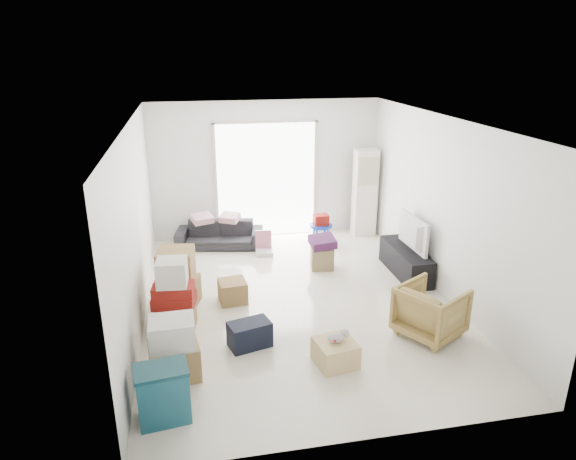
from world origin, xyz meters
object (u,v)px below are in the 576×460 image
(kids_table, at_px, (321,223))
(wood_crate, at_px, (335,353))
(ac_tower, at_px, (365,193))
(tv_console, at_px, (406,261))
(sofa, at_px, (220,231))
(television, at_px, (407,245))
(armchair, at_px, (431,309))
(storage_bins, at_px, (163,393))
(ottoman, at_px, (322,257))

(kids_table, relative_size, wood_crate, 1.27)
(ac_tower, distance_m, tv_console, 2.14)
(tv_console, relative_size, sofa, 0.84)
(kids_table, xyz_separation_m, wood_crate, (-0.85, -3.99, -0.26))
(ac_tower, relative_size, kids_table, 2.98)
(television, bearing_deg, sofa, 55.93)
(ac_tower, xyz_separation_m, kids_table, (-0.99, -0.36, -0.46))
(tv_console, bearing_deg, armchair, -104.02)
(tv_console, relative_size, storage_bins, 2.25)
(ac_tower, height_order, armchair, ac_tower)
(tv_console, xyz_separation_m, armchair, (-0.47, -1.90, 0.16))
(sofa, xyz_separation_m, kids_table, (1.95, -0.21, 0.09))
(kids_table, bearing_deg, wood_crate, -102.01)
(wood_crate, bearing_deg, ac_tower, 67.04)
(ac_tower, bearing_deg, wood_crate, -112.96)
(sofa, height_order, wood_crate, sofa)
(wood_crate, bearing_deg, tv_console, 50.67)
(television, xyz_separation_m, ottoman, (-1.32, 0.53, -0.34))
(sofa, bearing_deg, wood_crate, -64.95)
(armchair, bearing_deg, television, -44.68)
(ac_tower, height_order, wood_crate, ac_tower)
(ac_tower, bearing_deg, television, -88.60)
(storage_bins, distance_m, ottoman, 4.30)
(kids_table, height_order, wood_crate, kids_table)
(tv_console, relative_size, ottoman, 3.66)
(sofa, relative_size, armchair, 2.12)
(tv_console, bearing_deg, wood_crate, -129.33)
(ottoman, bearing_deg, storage_bins, -126.91)
(ac_tower, height_order, sofa, ac_tower)
(ottoman, height_order, wood_crate, ottoman)
(ac_tower, height_order, tv_console, ac_tower)
(ac_tower, distance_m, sofa, 3.00)
(armchair, height_order, kids_table, armchair)
(television, height_order, sofa, sofa)
(armchair, relative_size, ottoman, 2.06)
(kids_table, bearing_deg, ac_tower, 20.09)
(tv_console, bearing_deg, sofa, 147.72)
(kids_table, bearing_deg, storage_bins, -121.89)
(armchair, relative_size, storage_bins, 1.27)
(storage_bins, bearing_deg, wood_crate, 16.70)
(armchair, distance_m, storage_bins, 3.57)
(ac_tower, distance_m, armchair, 4.00)
(kids_table, bearing_deg, tv_console, -58.08)
(armchair, bearing_deg, ac_tower, -36.82)
(television, xyz_separation_m, wood_crate, (-1.89, -2.31, -0.37))
(tv_console, distance_m, sofa, 3.54)
(tv_console, bearing_deg, television, 0.00)
(tv_console, relative_size, kids_table, 2.36)
(ac_tower, height_order, storage_bins, ac_tower)
(tv_console, height_order, kids_table, kids_table)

